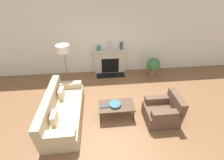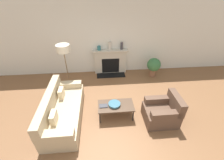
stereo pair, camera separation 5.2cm
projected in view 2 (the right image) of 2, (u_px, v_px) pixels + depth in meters
The scene contains 13 objects.
ground_plane at pixel (114, 126), 4.06m from camera, with size 18.00×18.00×0.00m, color brown.
wall_back at pixel (106, 38), 5.79m from camera, with size 18.00×0.06×2.90m.
fireplace at pixel (110, 62), 6.20m from camera, with size 1.42×0.59×1.02m.
couch at pixel (62, 110), 4.15m from camera, with size 0.90×2.14×0.82m.
armchair_near at pixel (163, 112), 4.08m from camera, with size 0.88×0.75×0.84m.
coffee_table at pixel (116, 106), 4.18m from camera, with size 1.00×0.53×0.41m.
bowl at pixel (114, 104), 4.14m from camera, with size 0.34×0.34×0.07m.
book at pixel (104, 106), 4.12m from camera, with size 0.23×0.16×0.02m.
floor_lamp at pixel (64, 53), 4.78m from camera, with size 0.43×0.43×1.65m.
mantel_vase_left at pixel (99, 48), 5.85m from camera, with size 0.13×0.13×0.17m.
mantel_vase_center_left at pixel (110, 46), 5.83m from camera, with size 0.12×0.12×0.32m.
mantel_vase_center_right at pixel (122, 46), 5.88m from camera, with size 0.10×0.10×0.29m.
potted_plant at pixel (154, 65), 5.97m from camera, with size 0.53×0.53×0.78m.
Camera 2 is at (-0.29, -2.67, 3.30)m, focal length 24.00 mm.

